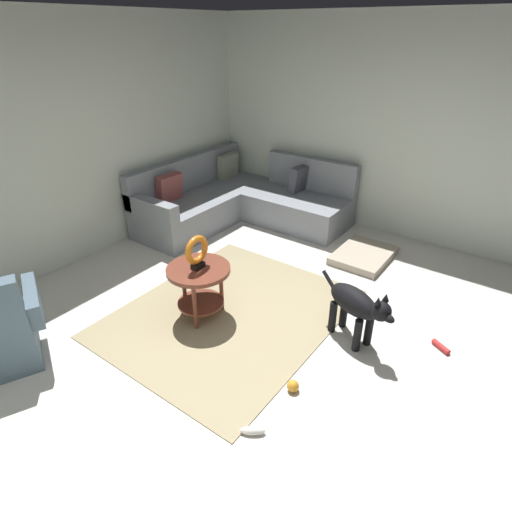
{
  "coord_description": "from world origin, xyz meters",
  "views": [
    {
      "loc": [
        -2.41,
        -1.47,
        2.5
      ],
      "look_at": [
        0.45,
        0.6,
        0.55
      ],
      "focal_mm": 29.16,
      "sensor_mm": 36.0,
      "label": 1
    }
  ],
  "objects_px": {
    "dog_bed_mat": "(363,255)",
    "dog_toy_ball": "(293,386)",
    "dog_toy_rope": "(441,347)",
    "sectional_couch": "(239,202)",
    "dog": "(357,306)",
    "dog_toy_bone": "(253,431)",
    "torus_sculpture": "(197,252)",
    "side_table": "(199,279)"
  },
  "relations": [
    {
      "from": "dog",
      "to": "dog_toy_rope",
      "type": "relative_size",
      "value": 4.62
    },
    {
      "from": "torus_sculpture",
      "to": "dog_toy_rope",
      "type": "xyz_separation_m",
      "value": [
        0.87,
        -2.05,
        -0.69
      ]
    },
    {
      "from": "torus_sculpture",
      "to": "dog_bed_mat",
      "type": "relative_size",
      "value": 0.41
    },
    {
      "from": "sectional_couch",
      "to": "torus_sculpture",
      "type": "relative_size",
      "value": 6.9
    },
    {
      "from": "torus_sculpture",
      "to": "dog_bed_mat",
      "type": "xyz_separation_m",
      "value": [
        2.01,
        -0.83,
        -0.67
      ]
    },
    {
      "from": "dog_toy_rope",
      "to": "sectional_couch",
      "type": "bearing_deg",
      "value": 69.89
    },
    {
      "from": "torus_sculpture",
      "to": "dog_toy_rope",
      "type": "relative_size",
      "value": 1.85
    },
    {
      "from": "side_table",
      "to": "torus_sculpture",
      "type": "height_order",
      "value": "torus_sculpture"
    },
    {
      "from": "sectional_couch",
      "to": "dog_toy_rope",
      "type": "relative_size",
      "value": 12.8
    },
    {
      "from": "sectional_couch",
      "to": "torus_sculpture",
      "type": "distance_m",
      "value": 2.34
    },
    {
      "from": "dog_bed_mat",
      "to": "dog_toy_rope",
      "type": "xyz_separation_m",
      "value": [
        -1.14,
        -1.22,
        -0.02
      ]
    },
    {
      "from": "sectional_couch",
      "to": "side_table",
      "type": "xyz_separation_m",
      "value": [
        -2.03,
        -1.1,
        0.12
      ]
    },
    {
      "from": "sectional_couch",
      "to": "dog_toy_rope",
      "type": "xyz_separation_m",
      "value": [
        -1.15,
        -3.15,
        -0.27
      ]
    },
    {
      "from": "side_table",
      "to": "dog_bed_mat",
      "type": "xyz_separation_m",
      "value": [
        2.01,
        -0.83,
        -0.37
      ]
    },
    {
      "from": "dog_toy_rope",
      "to": "dog_toy_bone",
      "type": "height_order",
      "value": "dog_toy_bone"
    },
    {
      "from": "dog_bed_mat",
      "to": "dog_toy_rope",
      "type": "height_order",
      "value": "dog_bed_mat"
    },
    {
      "from": "side_table",
      "to": "torus_sculpture",
      "type": "xyz_separation_m",
      "value": [
        0.0,
        0.0,
        0.29
      ]
    },
    {
      "from": "sectional_couch",
      "to": "dog",
      "type": "bearing_deg",
      "value": -121.31
    },
    {
      "from": "sectional_couch",
      "to": "dog_toy_ball",
      "type": "distance_m",
      "value": 3.32
    },
    {
      "from": "sectional_couch",
      "to": "dog_bed_mat",
      "type": "relative_size",
      "value": 2.81
    },
    {
      "from": "side_table",
      "to": "torus_sculpture",
      "type": "distance_m",
      "value": 0.29
    },
    {
      "from": "dog_toy_ball",
      "to": "dog_toy_bone",
      "type": "bearing_deg",
      "value": 177.9
    },
    {
      "from": "sectional_couch",
      "to": "dog_bed_mat",
      "type": "distance_m",
      "value": 1.95
    },
    {
      "from": "dog_toy_bone",
      "to": "dog",
      "type": "bearing_deg",
      "value": -5.9
    },
    {
      "from": "dog_toy_ball",
      "to": "dog_toy_bone",
      "type": "relative_size",
      "value": 0.53
    },
    {
      "from": "side_table",
      "to": "dog_toy_bone",
      "type": "relative_size",
      "value": 3.33
    },
    {
      "from": "torus_sculpture",
      "to": "dog_toy_ball",
      "type": "relative_size",
      "value": 3.4
    },
    {
      "from": "dog_toy_bone",
      "to": "side_table",
      "type": "bearing_deg",
      "value": 56.51
    },
    {
      "from": "dog_bed_mat",
      "to": "sectional_couch",
      "type": "bearing_deg",
      "value": 89.64
    },
    {
      "from": "dog_bed_mat",
      "to": "dog_toy_ball",
      "type": "height_order",
      "value": "dog_toy_ball"
    },
    {
      "from": "sectional_couch",
      "to": "dog_toy_rope",
      "type": "bearing_deg",
      "value": -110.11
    },
    {
      "from": "sectional_couch",
      "to": "dog_toy_bone",
      "type": "distance_m",
      "value": 3.68
    },
    {
      "from": "dog_toy_ball",
      "to": "dog_toy_rope",
      "type": "height_order",
      "value": "dog_toy_ball"
    },
    {
      "from": "torus_sculpture",
      "to": "dog_toy_bone",
      "type": "distance_m",
      "value": 1.62
    },
    {
      "from": "sectional_couch",
      "to": "side_table",
      "type": "distance_m",
      "value": 2.31
    },
    {
      "from": "dog_bed_mat",
      "to": "side_table",
      "type": "bearing_deg",
      "value": 157.53
    },
    {
      "from": "dog_toy_ball",
      "to": "dog_toy_rope",
      "type": "bearing_deg",
      "value": -34.43
    },
    {
      "from": "side_table",
      "to": "dog_toy_rope",
      "type": "xyz_separation_m",
      "value": [
        0.87,
        -2.05,
        -0.39
      ]
    },
    {
      "from": "dog_toy_rope",
      "to": "dog_toy_bone",
      "type": "bearing_deg",
      "value": 153.83
    },
    {
      "from": "dog",
      "to": "dog_toy_bone",
      "type": "bearing_deg",
      "value": 14.64
    },
    {
      "from": "torus_sculpture",
      "to": "dog_toy_ball",
      "type": "distance_m",
      "value": 1.44
    },
    {
      "from": "sectional_couch",
      "to": "dog_toy_ball",
      "type": "bearing_deg",
      "value": -134.86
    }
  ]
}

